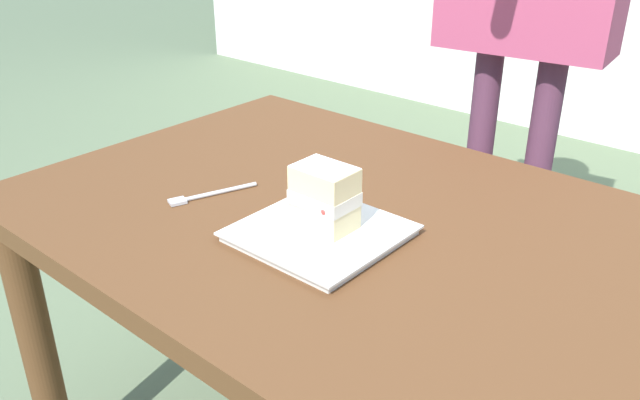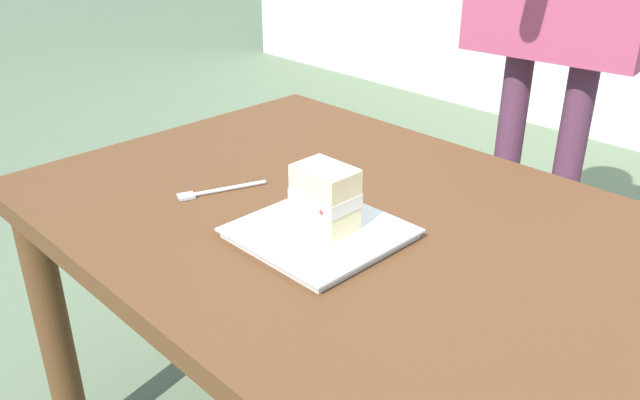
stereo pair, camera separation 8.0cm
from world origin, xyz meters
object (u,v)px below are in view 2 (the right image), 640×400
(patio_table, at_px, (436,302))
(dessert_fork, at_px, (216,191))
(dessert_plate, at_px, (320,233))
(cake_slice, at_px, (325,197))

(patio_table, height_order, dessert_fork, dessert_fork)
(dessert_plate, relative_size, dessert_fork, 1.47)
(dessert_plate, height_order, dessert_fork, dessert_plate)
(dessert_fork, bearing_deg, dessert_plate, 4.22)
(dessert_plate, bearing_deg, dessert_fork, -175.78)
(patio_table, distance_m, dessert_fork, 0.45)
(patio_table, xyz_separation_m, cake_slice, (-0.17, -0.08, 0.16))
(dessert_plate, xyz_separation_m, cake_slice, (-0.00, 0.01, 0.06))
(patio_table, xyz_separation_m, dessert_fork, (-0.43, -0.11, 0.09))
(dessert_plate, xyz_separation_m, dessert_fork, (-0.26, -0.02, -0.00))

